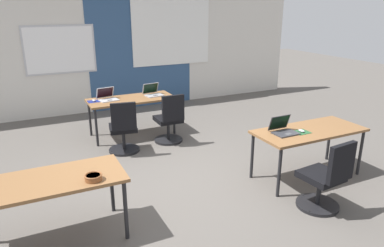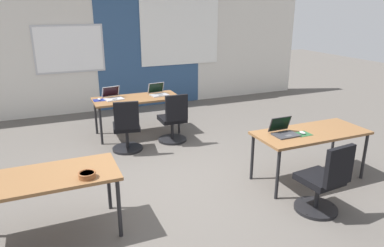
% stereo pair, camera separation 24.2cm
% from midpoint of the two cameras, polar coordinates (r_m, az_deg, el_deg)
% --- Properties ---
extents(ground_plane, '(24.00, 24.00, 0.00)m').
position_cam_midpoint_polar(ground_plane, '(5.11, -3.42, -9.46)').
color(ground_plane, '#56514C').
extents(back_wall_assembly, '(10.00, 0.27, 2.80)m').
position_cam_midpoint_polar(back_wall_assembly, '(8.62, -14.44, 11.37)').
color(back_wall_assembly, silver).
rests_on(back_wall_assembly, ground).
extents(desk_near_left, '(1.60, 0.70, 0.72)m').
position_cam_midpoint_polar(desk_near_left, '(3.99, -24.21, -9.07)').
color(desk_near_left, brown).
rests_on(desk_near_left, ground).
extents(desk_near_right, '(1.60, 0.70, 0.72)m').
position_cam_midpoint_polar(desk_near_right, '(5.27, 16.95, -1.57)').
color(desk_near_right, brown).
rests_on(desk_near_right, ground).
extents(desk_far_center, '(1.60, 0.70, 0.72)m').
position_cam_midpoint_polar(desk_far_center, '(6.83, -10.65, 3.47)').
color(desk_far_center, brown).
rests_on(desk_far_center, ground).
extents(laptop_far_left, '(0.38, 0.37, 0.22)m').
position_cam_midpoint_polar(laptop_far_left, '(6.79, -14.35, 4.06)').
color(laptop_far_left, '#B7B7BC').
rests_on(laptop_far_left, desk_far_center).
extents(mousepad_far_left, '(0.22, 0.19, 0.00)m').
position_cam_midpoint_polar(mousepad_far_left, '(6.76, -16.39, 3.40)').
color(mousepad_far_left, navy).
rests_on(mousepad_far_left, desk_far_center).
extents(mouse_far_left, '(0.07, 0.11, 0.03)m').
position_cam_midpoint_polar(mouse_far_left, '(6.75, -16.41, 3.56)').
color(mouse_far_left, '#B2B2B7').
rests_on(mouse_far_left, mousepad_far_left).
extents(chair_far_left, '(0.52, 0.57, 0.92)m').
position_cam_midpoint_polar(chair_far_left, '(6.09, -11.99, -1.28)').
color(chair_far_left, black).
rests_on(chair_far_left, ground).
extents(laptop_far_right, '(0.37, 0.35, 0.23)m').
position_cam_midpoint_polar(laptop_far_right, '(6.98, -7.25, 4.88)').
color(laptop_far_right, '#9E9EA3').
rests_on(laptop_far_right, desk_far_center).
extents(chair_far_right, '(0.52, 0.54, 0.92)m').
position_cam_midpoint_polar(chair_far_right, '(6.43, -4.67, 0.14)').
color(chair_far_right, black).
rests_on(chair_far_right, ground).
extents(laptop_near_right_inner, '(0.33, 0.31, 0.23)m').
position_cam_midpoint_polar(laptop_near_right_inner, '(5.01, 13.06, -0.94)').
color(laptop_near_right_inner, '#333338').
rests_on(laptop_near_right_inner, desk_near_right).
extents(mousepad_near_right_inner, '(0.22, 0.19, 0.00)m').
position_cam_midpoint_polar(mousepad_near_right_inner, '(5.11, 15.77, -1.34)').
color(mousepad_near_right_inner, '#23512D').
rests_on(mousepad_near_right_inner, desk_near_right).
extents(mouse_near_right_inner, '(0.07, 0.11, 0.03)m').
position_cam_midpoint_polar(mouse_near_right_inner, '(5.11, 15.78, -1.14)').
color(mouse_near_right_inner, '#B2B2B7').
rests_on(mouse_near_right_inner, mousepad_near_right_inner).
extents(chair_near_right_inner, '(0.52, 0.56, 0.92)m').
position_cam_midpoint_polar(chair_near_right_inner, '(4.58, 19.08, -8.75)').
color(chair_near_right_inner, black).
rests_on(chair_near_right_inner, ground).
extents(snack_bowl, '(0.18, 0.18, 0.06)m').
position_cam_midpoint_polar(snack_bowl, '(3.77, -17.26, -8.17)').
color(snack_bowl, brown).
rests_on(snack_bowl, desk_near_left).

